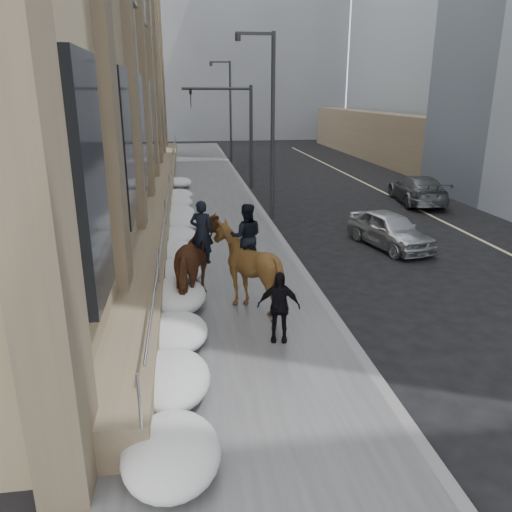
# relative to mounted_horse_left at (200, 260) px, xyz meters

# --- Properties ---
(ground) EXTENTS (140.00, 140.00, 0.00)m
(ground) POSITION_rel_mounted_horse_left_xyz_m (0.70, -4.53, -1.26)
(ground) COLOR black
(ground) RESTS_ON ground
(sidewalk) EXTENTS (5.00, 80.00, 0.12)m
(sidewalk) POSITION_rel_mounted_horse_left_xyz_m (0.70, 5.47, -1.20)
(sidewalk) COLOR #48484A
(sidewalk) RESTS_ON ground
(curb) EXTENTS (0.24, 80.00, 0.12)m
(curb) POSITION_rel_mounted_horse_left_xyz_m (3.32, 5.47, -1.20)
(curb) COLOR slate
(curb) RESTS_ON ground
(lane_line) EXTENTS (0.15, 70.00, 0.01)m
(lane_line) POSITION_rel_mounted_horse_left_xyz_m (11.20, 5.47, -1.25)
(lane_line) COLOR #BFB78C
(lane_line) RESTS_ON ground
(limestone_building) EXTENTS (6.10, 44.00, 18.00)m
(limestone_building) POSITION_rel_mounted_horse_left_xyz_m (-4.55, 15.43, 7.64)
(limestone_building) COLOR #938560
(limestone_building) RESTS_ON ground
(bg_building_mid) EXTENTS (30.00, 12.00, 28.00)m
(bg_building_mid) POSITION_rel_mounted_horse_left_xyz_m (4.70, 55.47, 12.74)
(bg_building_mid) COLOR slate
(bg_building_mid) RESTS_ON ground
(bg_building_far) EXTENTS (24.00, 12.00, 20.00)m
(bg_building_far) POSITION_rel_mounted_horse_left_xyz_m (-5.30, 67.47, 8.74)
(bg_building_far) COLOR gray
(bg_building_far) RESTS_ON ground
(streetlight_mid) EXTENTS (1.71, 0.24, 8.00)m
(streetlight_mid) POSITION_rel_mounted_horse_left_xyz_m (3.44, 9.47, 3.32)
(streetlight_mid) COLOR #2D2D30
(streetlight_mid) RESTS_ON ground
(streetlight_far) EXTENTS (1.71, 0.24, 8.00)m
(streetlight_far) POSITION_rel_mounted_horse_left_xyz_m (3.44, 29.47, 3.32)
(streetlight_far) COLOR #2D2D30
(streetlight_far) RESTS_ON ground
(traffic_signal) EXTENTS (4.10, 0.22, 6.00)m
(traffic_signal) POSITION_rel_mounted_horse_left_xyz_m (2.78, 17.47, 2.74)
(traffic_signal) COLOR #2D2D30
(traffic_signal) RESTS_ON ground
(snow_bank) EXTENTS (1.70, 18.10, 0.76)m
(snow_bank) POSITION_rel_mounted_horse_left_xyz_m (-0.72, 3.58, -0.79)
(snow_bank) COLOR silver
(snow_bank) RESTS_ON sidewalk
(mounted_horse_left) EXTENTS (1.72, 2.78, 2.75)m
(mounted_horse_left) POSITION_rel_mounted_horse_left_xyz_m (0.00, 0.00, 0.00)
(mounted_horse_left) COLOR #482715
(mounted_horse_left) RESTS_ON sidewalk
(mounted_horse_right) EXTENTS (2.04, 2.24, 2.77)m
(mounted_horse_right) POSITION_rel_mounted_horse_left_xyz_m (1.17, -0.71, 0.06)
(mounted_horse_right) COLOR #493014
(mounted_horse_right) RESTS_ON sidewalk
(pedestrian) EXTENTS (1.03, 0.59, 1.66)m
(pedestrian) POSITION_rel_mounted_horse_left_xyz_m (1.66, -2.65, -0.31)
(pedestrian) COLOR black
(pedestrian) RESTS_ON sidewalk
(car_silver) EXTENTS (2.50, 4.26, 1.36)m
(car_silver) POSITION_rel_mounted_horse_left_xyz_m (7.21, 4.36, -0.58)
(car_silver) COLOR #BABEC2
(car_silver) RESTS_ON ground
(car_grey) EXTENTS (2.74, 5.29, 1.47)m
(car_grey) POSITION_rel_mounted_horse_left_xyz_m (11.76, 11.70, -0.53)
(car_grey) COLOR #56595D
(car_grey) RESTS_ON ground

